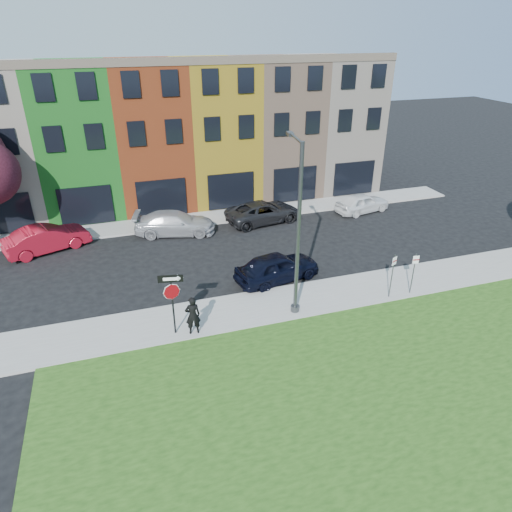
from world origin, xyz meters
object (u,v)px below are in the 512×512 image
object	(u,v)px
street_lamp	(297,231)
man	(193,315)
sedan_near	(277,267)
stop_sign	(172,293)

from	to	relation	value
street_lamp	man	bearing A→B (deg)	-166.85
street_lamp	sedan_near	bearing A→B (deg)	93.50
man	street_lamp	xyz separation A→B (m)	(4.93, 0.43, 3.14)
sedan_near	street_lamp	world-z (taller)	street_lamp
man	sedan_near	xyz separation A→B (m)	(5.18, 3.45, -0.24)
stop_sign	man	xyz separation A→B (m)	(0.78, -0.23, -1.17)
man	sedan_near	bearing A→B (deg)	-144.29
stop_sign	sedan_near	size ratio (longest dim) A/B	0.60
stop_sign	street_lamp	distance (m)	6.04
stop_sign	man	bearing A→B (deg)	-5.13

